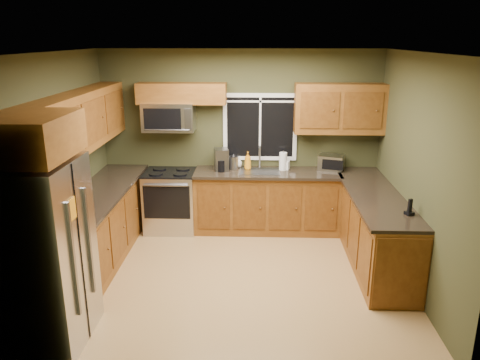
# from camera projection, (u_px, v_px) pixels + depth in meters

# --- Properties ---
(floor) EXTENTS (4.20, 4.20, 0.00)m
(floor) POSITION_uv_depth(u_px,v_px,m) (235.00, 276.00, 5.83)
(floor) COLOR #A37B48
(floor) RESTS_ON ground
(ceiling) EXTENTS (4.20, 4.20, 0.00)m
(ceiling) POSITION_uv_depth(u_px,v_px,m) (234.00, 52.00, 5.04)
(ceiling) COLOR white
(ceiling) RESTS_ON back_wall
(back_wall) EXTENTS (4.20, 0.00, 4.20)m
(back_wall) POSITION_uv_depth(u_px,v_px,m) (240.00, 140.00, 7.16)
(back_wall) COLOR #37381E
(back_wall) RESTS_ON ground
(front_wall) EXTENTS (4.20, 0.00, 4.20)m
(front_wall) POSITION_uv_depth(u_px,v_px,m) (224.00, 235.00, 3.72)
(front_wall) COLOR #37381E
(front_wall) RESTS_ON ground
(left_wall) EXTENTS (0.00, 3.60, 3.60)m
(left_wall) POSITION_uv_depth(u_px,v_px,m) (57.00, 170.00, 5.51)
(left_wall) COLOR #37381E
(left_wall) RESTS_ON ground
(right_wall) EXTENTS (0.00, 3.60, 3.60)m
(right_wall) POSITION_uv_depth(u_px,v_px,m) (417.00, 174.00, 5.36)
(right_wall) COLOR #37381E
(right_wall) RESTS_ON ground
(window) EXTENTS (1.12, 0.03, 1.02)m
(window) POSITION_uv_depth(u_px,v_px,m) (260.00, 127.00, 7.07)
(window) COLOR white
(window) RESTS_ON back_wall
(base_cabinets_left) EXTENTS (0.60, 2.65, 0.90)m
(base_cabinets_left) POSITION_uv_depth(u_px,v_px,m) (102.00, 226.00, 6.22)
(base_cabinets_left) COLOR brown
(base_cabinets_left) RESTS_ON ground
(countertop_left) EXTENTS (0.65, 2.65, 0.04)m
(countertop_left) POSITION_uv_depth(u_px,v_px,m) (100.00, 193.00, 6.08)
(countertop_left) COLOR black
(countertop_left) RESTS_ON base_cabinets_left
(base_cabinets_back) EXTENTS (2.17, 0.60, 0.90)m
(base_cabinets_back) POSITION_uv_depth(u_px,v_px,m) (267.00, 202.00, 7.12)
(base_cabinets_back) COLOR brown
(base_cabinets_back) RESTS_ON ground
(countertop_back) EXTENTS (2.17, 0.65, 0.04)m
(countertop_back) POSITION_uv_depth(u_px,v_px,m) (267.00, 173.00, 6.96)
(countertop_back) COLOR black
(countertop_back) RESTS_ON base_cabinets_back
(base_cabinets_peninsula) EXTENTS (0.60, 2.52, 0.90)m
(base_cabinets_peninsula) POSITION_uv_depth(u_px,v_px,m) (373.00, 228.00, 6.15)
(base_cabinets_peninsula) COLOR brown
(base_cabinets_peninsula) RESTS_ON ground
(countertop_peninsula) EXTENTS (0.65, 2.50, 0.04)m
(countertop_peninsula) POSITION_uv_depth(u_px,v_px,m) (374.00, 194.00, 6.02)
(countertop_peninsula) COLOR black
(countertop_peninsula) RESTS_ON base_cabinets_peninsula
(upper_cabinets_left) EXTENTS (0.33, 2.65, 0.72)m
(upper_cabinets_left) POSITION_uv_depth(u_px,v_px,m) (81.00, 121.00, 5.81)
(upper_cabinets_left) COLOR brown
(upper_cabinets_left) RESTS_ON left_wall
(upper_cabinets_back_left) EXTENTS (1.30, 0.33, 0.30)m
(upper_cabinets_back_left) POSITION_uv_depth(u_px,v_px,m) (182.00, 93.00, 6.82)
(upper_cabinets_back_left) COLOR brown
(upper_cabinets_back_left) RESTS_ON back_wall
(upper_cabinets_back_right) EXTENTS (1.30, 0.33, 0.72)m
(upper_cabinets_back_right) POSITION_uv_depth(u_px,v_px,m) (339.00, 109.00, 6.80)
(upper_cabinets_back_right) COLOR brown
(upper_cabinets_back_right) RESTS_ON back_wall
(upper_cabinet_over_fridge) EXTENTS (0.72, 0.90, 0.38)m
(upper_cabinet_over_fridge) POSITION_uv_depth(u_px,v_px,m) (27.00, 137.00, 4.06)
(upper_cabinet_over_fridge) COLOR brown
(upper_cabinet_over_fridge) RESTS_ON left_wall
(refrigerator) EXTENTS (0.74, 0.90, 1.80)m
(refrigerator) POSITION_uv_depth(u_px,v_px,m) (43.00, 255.00, 4.39)
(refrigerator) COLOR #B7B7BC
(refrigerator) RESTS_ON ground
(range) EXTENTS (0.76, 0.69, 0.94)m
(range) POSITION_uv_depth(u_px,v_px,m) (171.00, 200.00, 7.14)
(range) COLOR #B7B7BC
(range) RESTS_ON ground
(microwave) EXTENTS (0.76, 0.41, 0.42)m
(microwave) POSITION_uv_depth(u_px,v_px,m) (169.00, 117.00, 6.90)
(microwave) COLOR #B7B7BC
(microwave) RESTS_ON back_wall
(sink) EXTENTS (0.60, 0.42, 0.36)m
(sink) POSITION_uv_depth(u_px,v_px,m) (260.00, 170.00, 6.97)
(sink) COLOR slate
(sink) RESTS_ON countertop_back
(toaster_oven) EXTENTS (0.43, 0.38, 0.23)m
(toaster_oven) POSITION_uv_depth(u_px,v_px,m) (331.00, 162.00, 7.02)
(toaster_oven) COLOR #B7B7BC
(toaster_oven) RESTS_ON countertop_back
(coffee_maker) EXTENTS (0.24, 0.30, 0.33)m
(coffee_maker) POSITION_uv_depth(u_px,v_px,m) (221.00, 160.00, 6.98)
(coffee_maker) COLOR slate
(coffee_maker) RESTS_ON countertop_back
(kettle) EXTENTS (0.18, 0.18, 0.25)m
(kettle) POSITION_uv_depth(u_px,v_px,m) (234.00, 162.00, 7.04)
(kettle) COLOR #B7B7BC
(kettle) RESTS_ON countertop_back
(paper_towel_roll) EXTENTS (0.15, 0.15, 0.30)m
(paper_towel_roll) POSITION_uv_depth(u_px,v_px,m) (283.00, 161.00, 7.00)
(paper_towel_roll) COLOR white
(paper_towel_roll) RESTS_ON countertop_back
(soap_bottle_a) EXTENTS (0.11, 0.11, 0.27)m
(soap_bottle_a) POSITION_uv_depth(u_px,v_px,m) (248.00, 161.00, 7.04)
(soap_bottle_a) COLOR orange
(soap_bottle_a) RESTS_ON countertop_back
(soap_bottle_b) EXTENTS (0.12, 0.12, 0.20)m
(soap_bottle_b) POSITION_uv_depth(u_px,v_px,m) (286.00, 163.00, 7.03)
(soap_bottle_b) COLOR white
(soap_bottle_b) RESTS_ON countertop_back
(soap_bottle_c) EXTENTS (0.17, 0.17, 0.17)m
(soap_bottle_c) POSITION_uv_depth(u_px,v_px,m) (238.00, 162.00, 7.16)
(soap_bottle_c) COLOR white
(soap_bottle_c) RESTS_ON countertop_back
(cordless_phone) EXTENTS (0.11, 0.11, 0.19)m
(cordless_phone) POSITION_uv_depth(u_px,v_px,m) (410.00, 210.00, 5.25)
(cordless_phone) COLOR black
(cordless_phone) RESTS_ON countertop_peninsula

